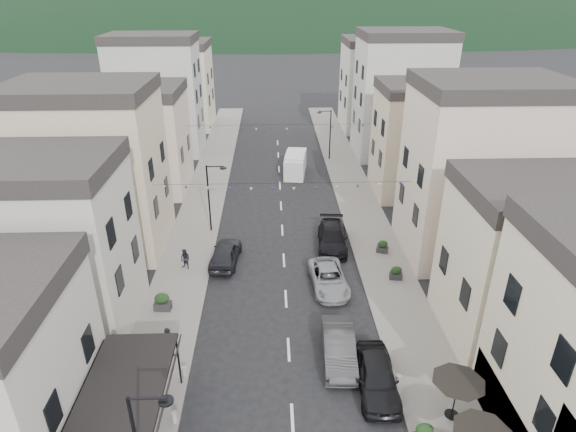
% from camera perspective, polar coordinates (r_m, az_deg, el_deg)
% --- Properties ---
extents(sidewalk_left, '(4.00, 76.00, 0.12)m').
position_cam_1_polar(sidewalk_left, '(47.38, -9.98, 1.64)').
color(sidewalk_left, slate).
rests_on(sidewalk_left, ground).
extents(sidewalk_right, '(4.00, 76.00, 0.12)m').
position_cam_1_polar(sidewalk_right, '(47.63, 8.20, 1.91)').
color(sidewalk_right, slate).
rests_on(sidewalk_right, ground).
extents(hill_backdrop, '(640.00, 360.00, 70.00)m').
position_cam_1_polar(hill_backdrop, '(311.36, -2.03, 22.49)').
color(hill_backdrop, black).
rests_on(hill_backdrop, ground).
extents(boutique_awning, '(3.77, 7.50, 3.28)m').
position_cam_1_polar(boutique_awning, '(23.51, -18.37, -19.25)').
color(boutique_awning, black).
rests_on(boutique_awning, ground).
extents(buildings_row_left, '(10.20, 54.16, 14.00)m').
position_cam_1_polar(buildings_row_left, '(52.11, -17.48, 10.19)').
color(buildings_row_left, '#B8B4A8').
rests_on(buildings_row_left, ground).
extents(buildings_row_right, '(10.20, 54.16, 14.50)m').
position_cam_1_polar(buildings_row_right, '(51.44, 15.62, 10.46)').
color(buildings_row_right, beige).
rests_on(buildings_row_right, ground).
extents(streetlamp_left_far, '(1.70, 0.56, 6.00)m').
position_cam_1_polar(streetlamp_left_far, '(40.26, -9.03, 2.87)').
color(streetlamp_left_far, black).
rests_on(streetlamp_left_far, ground).
extents(streetlamp_right_far, '(1.70, 0.56, 6.00)m').
position_cam_1_polar(streetlamp_right_far, '(57.33, 4.76, 10.15)').
color(streetlamp_right_far, black).
rests_on(streetlamp_right_far, ground).
extents(bollards, '(11.66, 10.26, 0.60)m').
position_cam_1_polar(bollards, '(24.96, 0.58, -23.23)').
color(bollards, gray).
rests_on(bollards, ground).
extents(bunting_near, '(19.00, 0.28, 0.62)m').
position_cam_1_polar(bunting_near, '(35.51, -0.57, 3.40)').
color(bunting_near, black).
rests_on(bunting_near, ground).
extents(bunting_far, '(19.00, 0.28, 0.62)m').
position_cam_1_polar(bunting_far, '(50.65, -1.06, 10.39)').
color(bunting_far, black).
rests_on(bunting_far, ground).
extents(parked_car_a, '(2.19, 5.06, 1.70)m').
position_cam_1_polar(parked_car_a, '(26.75, 10.51, -18.21)').
color(parked_car_a, black).
rests_on(parked_car_a, ground).
extents(parked_car_b, '(1.98, 5.10, 1.65)m').
position_cam_1_polar(parked_car_b, '(28.16, 6.05, -15.22)').
color(parked_car_b, '#333336').
rests_on(parked_car_b, ground).
extents(parked_car_c, '(2.75, 5.34, 1.44)m').
position_cam_1_polar(parked_car_c, '(33.88, 4.82, -7.38)').
color(parked_car_c, gray).
rests_on(parked_car_c, ground).
extents(parked_car_d, '(2.77, 5.84, 1.65)m').
position_cam_1_polar(parked_car_d, '(38.80, 5.27, -2.56)').
color(parked_car_d, black).
rests_on(parked_car_d, ground).
extents(parked_car_e, '(2.45, 5.05, 1.66)m').
position_cam_1_polar(parked_car_e, '(36.75, -7.43, -4.42)').
color(parked_car_e, black).
rests_on(parked_car_e, ground).
extents(delivery_van, '(2.78, 5.53, 2.54)m').
position_cam_1_polar(delivery_van, '(53.40, 0.88, 6.26)').
color(delivery_van, silver).
rests_on(delivery_van, ground).
extents(pedestrian_a, '(0.84, 0.77, 1.92)m').
position_cam_1_polar(pedestrian_a, '(28.71, -13.89, -14.36)').
color(pedestrian_a, black).
rests_on(pedestrian_a, sidewalk_left).
extents(pedestrian_b, '(0.97, 0.91, 1.59)m').
position_cam_1_polar(pedestrian_b, '(36.36, -12.08, -5.02)').
color(pedestrian_b, '#231F29').
rests_on(pedestrian_b, sidewalk_left).
extents(planter_la, '(1.18, 0.89, 1.17)m').
position_cam_1_polar(planter_la, '(26.87, -16.46, -19.26)').
color(planter_la, '#2E2E30').
rests_on(planter_la, sidewalk_left).
extents(planter_lb, '(1.12, 0.66, 1.21)m').
position_cam_1_polar(planter_lb, '(32.56, -14.67, -9.82)').
color(planter_lb, '#28282A').
rests_on(planter_lb, sidewalk_left).
extents(planter_rb, '(0.97, 0.63, 1.02)m').
position_cam_1_polar(planter_rb, '(35.40, 12.70, -6.60)').
color(planter_rb, '#29292B').
rests_on(planter_rb, sidewalk_right).
extents(planter_rc, '(1.02, 0.76, 1.02)m').
position_cam_1_polar(planter_rc, '(38.51, 11.14, -3.57)').
color(planter_rc, '#2C2C2E').
rests_on(planter_rc, sidewalk_right).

